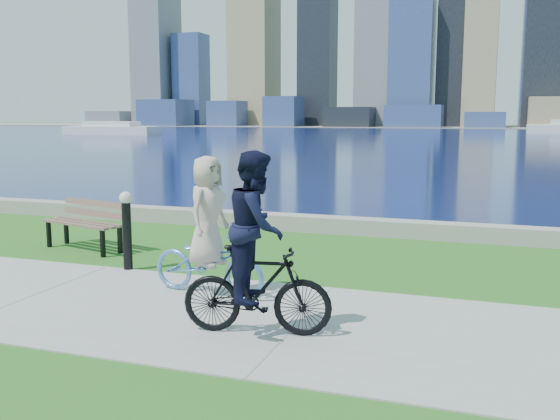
% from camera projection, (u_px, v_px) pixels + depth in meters
% --- Properties ---
extents(ground, '(320.00, 320.00, 0.00)m').
position_uv_depth(ground, '(297.00, 325.00, 7.82)').
color(ground, '#1F5616').
rests_on(ground, ground).
extents(concrete_path, '(80.00, 3.50, 0.02)m').
position_uv_depth(concrete_path, '(297.00, 324.00, 7.81)').
color(concrete_path, gray).
rests_on(concrete_path, ground).
extents(seawall, '(90.00, 0.50, 0.35)m').
position_uv_depth(seawall, '(383.00, 228.00, 13.58)').
color(seawall, gray).
rests_on(seawall, ground).
extents(bay_water, '(320.00, 131.00, 0.01)m').
position_uv_depth(bay_water, '(478.00, 136.00, 75.04)').
color(bay_water, '#0B174A').
rests_on(bay_water, ground).
extents(far_shore, '(320.00, 30.00, 0.12)m').
position_uv_depth(far_shore, '(487.00, 127.00, 129.18)').
color(far_shore, slate).
rests_on(far_shore, ground).
extents(city_skyline, '(176.80, 23.42, 76.00)m').
position_uv_depth(city_skyline, '(500.00, 17.00, 124.94)').
color(city_skyline, slate).
rests_on(city_skyline, ground).
extents(ferry_near, '(12.77, 3.65, 1.73)m').
position_uv_depth(ferry_near, '(111.00, 129.00, 81.49)').
color(ferry_near, silver).
rests_on(ferry_near, ground).
extents(park_bench, '(1.93, 1.08, 0.95)m').
position_uv_depth(park_bench, '(87.00, 220.00, 12.15)').
color(park_bench, black).
rests_on(park_bench, ground).
extents(bollard_lamp, '(0.22, 0.22, 1.35)m').
position_uv_depth(bollard_lamp, '(127.00, 225.00, 10.46)').
color(bollard_lamp, black).
rests_on(bollard_lamp, ground).
extents(cyclist_woman, '(0.85, 1.89, 2.02)m').
position_uv_depth(cyclist_woman, '(208.00, 244.00, 8.99)').
color(cyclist_woman, '#518AC4').
rests_on(cyclist_woman, ground).
extents(cyclist_man, '(0.83, 1.85, 2.19)m').
position_uv_depth(cyclist_man, '(257.00, 258.00, 7.32)').
color(cyclist_man, black).
rests_on(cyclist_man, ground).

